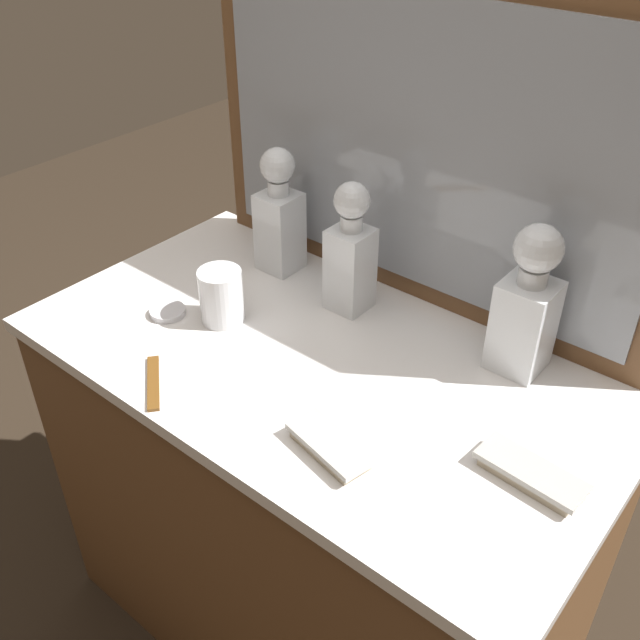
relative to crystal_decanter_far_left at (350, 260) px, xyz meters
name	(u,v)px	position (x,y,z in m)	size (l,w,h in m)	color
ground_plane	(320,617)	(0.06, -0.16, -0.92)	(6.00, 6.00, 0.00)	#2D2319
dresser	(320,507)	(0.06, -0.16, -0.51)	(1.10, 0.60, 0.81)	brown
dresser_mirror	(420,148)	(0.06, 0.12, 0.20)	(0.97, 0.03, 0.61)	brown
crystal_decanter_far_left	(350,260)	(0.00, 0.00, 0.00)	(0.08, 0.08, 0.26)	white
crystal_decanter_front	(280,222)	(-0.21, 0.03, 0.00)	(0.08, 0.08, 0.27)	white
crystal_decanter_rear	(526,313)	(0.34, 0.04, 0.01)	(0.09, 0.09, 0.28)	white
crystal_tumbler_front	(221,298)	(-0.16, -0.19, -0.06)	(0.08, 0.08, 0.11)	white
silver_brush_far_right	(330,446)	(0.22, -0.34, -0.09)	(0.16, 0.09, 0.02)	#B7A88C
silver_brush_far_left	(531,474)	(0.48, -0.19, -0.09)	(0.17, 0.07, 0.02)	#B7A88C
porcelain_dish	(168,312)	(-0.25, -0.25, -0.10)	(0.07, 0.07, 0.01)	silver
tortoiseshell_comb	(153,383)	(-0.11, -0.40, -0.10)	(0.12, 0.11, 0.01)	brown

